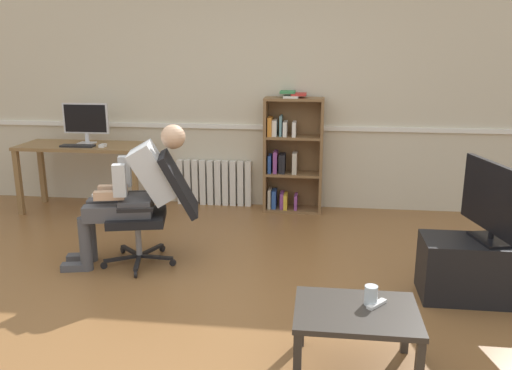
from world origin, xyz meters
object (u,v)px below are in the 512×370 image
tv_screen (495,202)px  coffee_table (356,318)px  keyboard (78,146)px  computer_desk (84,154)px  person_seated (134,191)px  spare_remote (377,304)px  bookshelf (290,156)px  radiator (214,183)px  office_chair (156,204)px  tv_stand (487,270)px  computer_mouse (103,146)px  imac_monitor (86,120)px  drinking_glass (371,295)px

tv_screen → coffee_table: (-1.00, -1.03, -0.41)m
tv_screen → coffee_table: size_ratio=1.19×
tv_screen → keyboard: bearing=54.4°
computer_desk → person_seated: person_seated is taller
keyboard → coffee_table: keyboard is taller
spare_remote → bookshelf: bearing=143.1°
radiator → office_chair: office_chair is taller
keyboard → bookshelf: (2.26, 0.43, -0.14)m
bookshelf → tv_stand: 2.58m
tv_stand → office_chair: bearing=172.2°
radiator → tv_stand: (2.45, -2.11, -0.04)m
coffee_table → radiator: bearing=114.8°
office_chair → person_seated: (-0.17, -0.04, 0.12)m
computer_desk → computer_mouse: computer_mouse is taller
tv_screen → computer_desk: bearing=52.7°
imac_monitor → computer_desk: bearing=-101.9°
coffee_table → office_chair: bearing=138.9°
tv_stand → coffee_table: tv_stand is taller
computer_desk → drinking_glass: bearing=-42.5°
drinking_glass → spare_remote: drinking_glass is taller
computer_desk → office_chair: (1.25, -1.36, -0.13)m
computer_desk → imac_monitor: 0.38m
computer_desk → spare_remote: bearing=-42.2°
radiator → spare_remote: bearing=-63.0°
imac_monitor → spare_remote: size_ratio=3.45×
bookshelf → spare_remote: 3.05m
computer_mouse → keyboard: bearing=-175.8°
coffee_table → drinking_glass: drinking_glass is taller
office_chair → tv_screen: (2.59, -0.35, 0.22)m
imac_monitor → bookshelf: 2.30m
office_chair → imac_monitor: bearing=-152.5°
computer_desk → office_chair: 1.85m
keyboard → bookshelf: 2.31m
tv_stand → coffee_table: bearing=-134.4°
tv_screen → coffee_table: 1.49m
radiator → keyboard: bearing=-159.0°
tv_stand → coffee_table: (-1.00, -1.03, 0.10)m
tv_screen → coffee_table: bearing=122.4°
coffee_table → computer_mouse: bearing=134.3°
bookshelf → radiator: size_ratio=1.54×
imac_monitor → office_chair: bearing=-49.4°
coffee_table → computer_desk: bearing=136.0°
computer_desk → person_seated: size_ratio=1.18×
office_chair → tv_screen: bearing=69.1°
tv_stand → spare_remote: (-0.89, -0.96, 0.17)m
computer_mouse → tv_screen: size_ratio=0.12×
tv_screen → drinking_glass: bearing=122.6°
person_seated → computer_desk: bearing=-155.5°
tv_stand → tv_screen: bearing=13.2°
imac_monitor → person_seated: bearing=-54.2°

